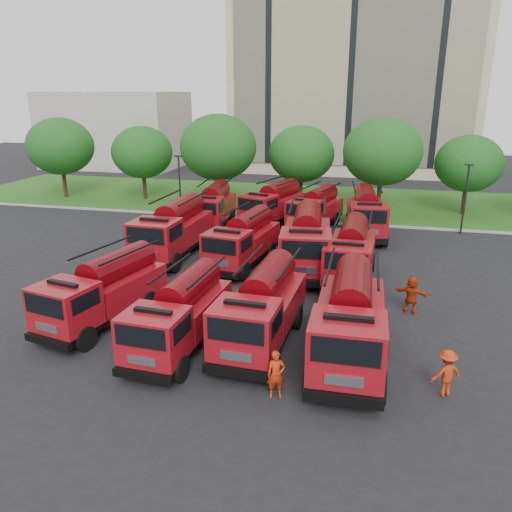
{
  "coord_description": "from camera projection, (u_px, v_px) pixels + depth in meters",
  "views": [
    {
      "loc": [
        5.58,
        -20.88,
        9.95
      ],
      "look_at": [
        -0.2,
        3.2,
        1.8
      ],
      "focal_mm": 35.0,
      "sensor_mm": 36.0,
      "label": 1
    }
  ],
  "objects": [
    {
      "name": "tree_1",
      "position": [
        142.0,
        152.0,
        47.0
      ],
      "size": [
        5.71,
        5.71,
        6.98
      ],
      "color": "#382314",
      "rests_on": "ground"
    },
    {
      "name": "lamp_post_1",
      "position": [
        465.0,
        195.0,
        35.96
      ],
      "size": [
        0.6,
        0.25,
        5.11
      ],
      "color": "black",
      "rests_on": "ground"
    },
    {
      "name": "fire_truck_10",
      "position": [
        316.0,
        209.0,
        37.86
      ],
      "size": [
        3.86,
        6.98,
        3.02
      ],
      "rotation": [
        0.0,
        0.0,
        -0.25
      ],
      "color": "black",
      "rests_on": "ground"
    },
    {
      "name": "curb",
      "position": [
        301.0,
        221.0,
        40.15
      ],
      "size": [
        70.0,
        0.3,
        0.14
      ],
      "primitive_type": "cube",
      "color": "gray",
      "rests_on": "ground"
    },
    {
      "name": "fire_truck_1",
      "position": [
        180.0,
        314.0,
        20.01
      ],
      "size": [
        2.67,
        6.6,
        2.95
      ],
      "rotation": [
        0.0,
        0.0,
        -0.06
      ],
      "color": "black",
      "rests_on": "ground"
    },
    {
      "name": "tree_3",
      "position": [
        301.0,
        154.0,
        44.56
      ],
      "size": [
        5.88,
        5.88,
        7.19
      ],
      "color": "#382314",
      "rests_on": "ground"
    },
    {
      "name": "firefighter_5",
      "position": [
        410.0,
        312.0,
        23.71
      ],
      "size": [
        1.81,
        1.14,
        1.8
      ],
      "primitive_type": "imported",
      "rotation": [
        0.0,
        0.0,
        2.87
      ],
      "color": "#AB290D",
      "rests_on": "ground"
    },
    {
      "name": "fire_truck_6",
      "position": [
        306.0,
        241.0,
        28.79
      ],
      "size": [
        3.52,
        8.04,
        3.55
      ],
      "rotation": [
        0.0,
        0.0,
        0.11
      ],
      "color": "black",
      "rests_on": "ground"
    },
    {
      "name": "lamp_post_0",
      "position": [
        180.0,
        183.0,
        40.83
      ],
      "size": [
        0.6,
        0.25,
        5.11
      ],
      "color": "black",
      "rests_on": "ground"
    },
    {
      "name": "fire_truck_3",
      "position": [
        350.0,
        320.0,
        18.98
      ],
      "size": [
        2.83,
        7.46,
        3.37
      ],
      "rotation": [
        0.0,
        0.0,
        0.02
      ],
      "color": "black",
      "rests_on": "ground"
    },
    {
      "name": "ground",
      "position": [
        244.0,
        313.0,
        23.64
      ],
      "size": [
        140.0,
        140.0,
        0.0
      ],
      "primitive_type": "plane",
      "color": "black",
      "rests_on": "ground"
    },
    {
      "name": "fire_truck_0",
      "position": [
        104.0,
        290.0,
        22.27
      ],
      "size": [
        3.65,
        7.05,
        3.06
      ],
      "rotation": [
        0.0,
        0.0,
        -0.21
      ],
      "color": "black",
      "rests_on": "ground"
    },
    {
      "name": "tree_0",
      "position": [
        60.0,
        146.0,
        47.7
      ],
      "size": [
        6.3,
        6.3,
        7.7
      ],
      "color": "#382314",
      "rests_on": "ground"
    },
    {
      "name": "tree_4",
      "position": [
        382.0,
        152.0,
        41.45
      ],
      "size": [
        6.55,
        6.55,
        8.01
      ],
      "color": "#382314",
      "rests_on": "ground"
    },
    {
      "name": "tree_2",
      "position": [
        218.0,
        147.0,
        43.59
      ],
      "size": [
        6.72,
        6.72,
        8.22
      ],
      "color": "#382314",
      "rests_on": "ground"
    },
    {
      "name": "fire_truck_7",
      "position": [
        351.0,
        252.0,
        27.35
      ],
      "size": [
        2.71,
        7.04,
        3.17
      ],
      "rotation": [
        0.0,
        0.0,
        -0.02
      ],
      "color": "black",
      "rests_on": "ground"
    },
    {
      "name": "firefighter_2",
      "position": [
        325.0,
        361.0,
        19.38
      ],
      "size": [
        0.82,
        1.24,
        1.97
      ],
      "primitive_type": "imported",
      "rotation": [
        0.0,
        0.0,
        1.42
      ],
      "color": "#AB290D",
      "rests_on": "ground"
    },
    {
      "name": "firefighter_3",
      "position": [
        443.0,
        395.0,
        17.24
      ],
      "size": [
        1.24,
        1.02,
        1.71
      ],
      "primitive_type": "imported",
      "rotation": [
        0.0,
        0.0,
        3.63
      ],
      "color": "#AB290D",
      "rests_on": "ground"
    },
    {
      "name": "firefighter_4",
      "position": [
        124.0,
        287.0,
        26.81
      ],
      "size": [
        1.04,
        1.01,
        1.8
      ],
      "primitive_type": "imported",
      "rotation": [
        0.0,
        0.0,
        2.43
      ],
      "color": "black",
      "rests_on": "ground"
    },
    {
      "name": "fire_truck_4",
      "position": [
        173.0,
        230.0,
        31.24
      ],
      "size": [
        2.98,
        7.74,
        3.49
      ],
      "rotation": [
        0.0,
        0.0,
        -0.02
      ],
      "color": "black",
      "rests_on": "ground"
    },
    {
      "name": "tree_5",
      "position": [
        469.0,
        164.0,
        41.1
      ],
      "size": [
        5.46,
        5.46,
        6.68
      ],
      "color": "#382314",
      "rests_on": "ground"
    },
    {
      "name": "apartment_building",
      "position": [
        354.0,
        71.0,
        63.56
      ],
      "size": [
        30.0,
        14.18,
        25.0
      ],
      "color": "beige",
      "rests_on": "ground"
    },
    {
      "name": "fire_truck_11",
      "position": [
        366.0,
        213.0,
        35.88
      ],
      "size": [
        3.19,
        7.47,
        3.31
      ],
      "rotation": [
        0.0,
        0.0,
        0.09
      ],
      "color": "black",
      "rests_on": "ground"
    },
    {
      "name": "fire_truck_2",
      "position": [
        262.0,
        307.0,
        20.35
      ],
      "size": [
        2.82,
        7.07,
        3.17
      ],
      "rotation": [
        0.0,
        0.0,
        -0.05
      ],
      "color": "black",
      "rests_on": "ground"
    },
    {
      "name": "firefighter_1",
      "position": [
        251.0,
        373.0,
        18.59
      ],
      "size": [
        0.89,
        0.62,
        1.66
      ],
      "primitive_type": "imported",
      "rotation": [
        0.0,
        0.0,
        0.24
      ],
      "color": "#AB290D",
      "rests_on": "ground"
    },
    {
      "name": "fire_truck_9",
      "position": [
        273.0,
        204.0,
        39.06
      ],
      "size": [
        4.35,
        7.43,
        3.2
      ],
      "rotation": [
        0.0,
        0.0,
        -0.3
      ],
      "color": "black",
      "rests_on": "ground"
    },
    {
      "name": "fire_truck_5",
      "position": [
        243.0,
        240.0,
        29.72
      ],
      "size": [
        3.32,
        7.11,
        3.12
      ],
      "rotation": [
        0.0,
        0.0,
        -0.15
      ],
      "color": "black",
      "rests_on": "ground"
    },
    {
      "name": "firefighter_0",
      "position": [
        276.0,
        396.0,
        17.16
      ],
      "size": [
        0.74,
        0.64,
        1.71
      ],
      "primitive_type": "imported",
      "rotation": [
        0.0,
        0.0,
        0.34
      ],
      "color": "#AB290D",
      "rests_on": "ground"
    },
    {
      "name": "lawn",
      "position": [
        314.0,
        201.0,
        47.63
      ],
      "size": [
        70.0,
        16.0,
        0.12
      ],
      "primitive_type": "cube",
      "color": "#2A4F15",
      "rests_on": "ground"
    },
    {
      "name": "side_building",
      "position": [
        116.0,
        129.0,
        69.36
      ],
      "size": [
        18.0,
        12.0,
        10.0
      ],
      "primitive_type": "cube",
      "color": "#A9A296",
      "rests_on": "ground"
    },
    {
      "name": "fire_truck_8",
      "position": [
        213.0,
        206.0,
        38.3
      ],
      "size": [
        3.08,
        7.23,
        3.21
      ],
      "rotation": [
        0.0,
        0.0,
        0.09
      ],
      "color": "black",
      "rests_on": "ground"
    }
  ]
}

